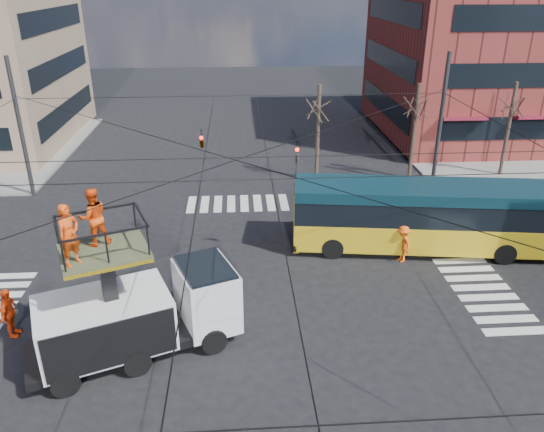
{
  "coord_description": "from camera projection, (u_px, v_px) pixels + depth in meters",
  "views": [
    {
      "loc": [
        0.08,
        -17.83,
        11.8
      ],
      "look_at": [
        1.41,
        1.95,
        2.81
      ],
      "focal_mm": 35.0,
      "sensor_mm": 36.0,
      "label": 1
    }
  ],
  "objects": [
    {
      "name": "ground",
      "position": [
        240.0,
        301.0,
        21.07
      ],
      "size": [
        120.0,
        120.0,
        0.0
      ],
      "primitive_type": "plane",
      "color": "black",
      "rests_on": "ground"
    },
    {
      "name": "traffic_cone",
      "position": [
        93.0,
        353.0,
        17.62
      ],
      "size": [
        0.36,
        0.36,
        0.73
      ],
      "primitive_type": "cone",
      "color": "#D04208",
      "rests_on": "ground"
    },
    {
      "name": "worker_ground",
      "position": [
        9.0,
        313.0,
        18.69
      ],
      "size": [
        0.48,
        1.13,
        1.92
      ],
      "primitive_type": "imported",
      "rotation": [
        0.0,
        0.0,
        1.56
      ],
      "color": "#F2440F",
      "rests_on": "ground"
    },
    {
      "name": "city_bus",
      "position": [
        422.0,
        216.0,
        24.45
      ],
      "size": [
        12.07,
        4.17,
        3.2
      ],
      "rotation": [
        0.0,
        0.0,
        -0.14
      ],
      "color": "gold",
      "rests_on": "ground"
    },
    {
      "name": "sidewalk_ne",
      "position": [
        505.0,
        141.0,
        41.41
      ],
      "size": [
        18.0,
        18.0,
        0.12
      ],
      "primitive_type": "cube",
      "color": "slate",
      "rests_on": "ground"
    },
    {
      "name": "tree_c",
      "position": [
        513.0,
        105.0,
        32.47
      ],
      "size": [
        2.0,
        2.0,
        6.0
      ],
      "color": "#382B21",
      "rests_on": "ground"
    },
    {
      "name": "overhead_network",
      "position": [
        235.0,
        198.0,
        19.66
      ],
      "size": [
        24.24,
        24.24,
        8.0
      ],
      "color": "#2D2D30",
      "rests_on": "ground"
    },
    {
      "name": "tree_a",
      "position": [
        319.0,
        108.0,
        31.73
      ],
      "size": [
        2.0,
        2.0,
        6.0
      ],
      "color": "#382B21",
      "rests_on": "ground"
    },
    {
      "name": "flagger",
      "position": [
        402.0,
        243.0,
        23.73
      ],
      "size": [
        0.95,
        1.28,
        1.77
      ],
      "primitive_type": "imported",
      "rotation": [
        0.0,
        0.0,
        -1.29
      ],
      "color": "#FF5F10",
      "rests_on": "ground"
    },
    {
      "name": "crosswalks",
      "position": [
        240.0,
        301.0,
        21.06
      ],
      "size": [
        22.4,
        22.4,
        0.02
      ],
      "primitive_type": null,
      "color": "silver",
      "rests_on": "ground"
    },
    {
      "name": "tree_b",
      "position": [
        417.0,
        106.0,
        32.1
      ],
      "size": [
        2.0,
        2.0,
        6.0
      ],
      "color": "#382B21",
      "rests_on": "ground"
    },
    {
      "name": "building_ne",
      "position": [
        516.0,
        44.0,
        41.31
      ],
      "size": [
        20.06,
        16.06,
        14.0
      ],
      "color": "maroon",
      "rests_on": "ground"
    },
    {
      "name": "utility_truck",
      "position": [
        137.0,
        301.0,
        17.54
      ],
      "size": [
        7.36,
        4.68,
        6.01
      ],
      "rotation": [
        0.0,
        0.0,
        0.37
      ],
      "color": "black",
      "rests_on": "ground"
    }
  ]
}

